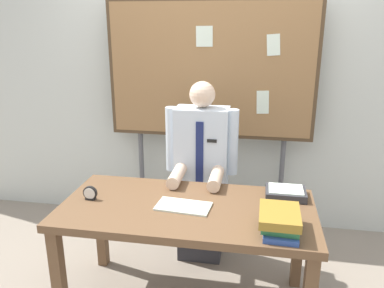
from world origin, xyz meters
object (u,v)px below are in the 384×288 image
person (201,179)px  desk (187,219)px  paper_tray (286,193)px  bulletin_board (210,73)px  open_notebook (183,206)px  desk_clock (90,194)px  book_stack (280,221)px

person → desk: bearing=-90.0°
person → paper_tray: bearing=-30.1°
person → bulletin_board: bulletin_board is taller
desk → person: person is taller
open_notebook → desk_clock: size_ratio=3.66×
bulletin_board → desk_clock: bearing=-120.6°
desk_clock → person: bearing=44.4°
open_notebook → paper_tray: (0.63, 0.27, 0.02)m
paper_tray → desk_clock: bearing=-168.0°
paper_tray → bulletin_board: bearing=127.2°
open_notebook → paper_tray: paper_tray is taller
book_stack → paper_tray: size_ratio=1.18×
desk_clock → book_stack: bearing=-9.0°
desk → person: size_ratio=1.12×
open_notebook → paper_tray: size_ratio=1.29×
book_stack → desk_clock: bearing=171.0°
desk → book_stack: bearing=-20.2°
book_stack → desk: bearing=159.8°
desk → book_stack: book_stack is taller
desk → paper_tray: bearing=22.0°
bulletin_board → paper_tray: bulletin_board is taller
person → book_stack: size_ratio=4.62×
bulletin_board → desk_clock: size_ratio=22.08×
person → bulletin_board: size_ratio=0.70×
bulletin_board → open_notebook: size_ratio=6.03×
desk → open_notebook: size_ratio=4.75×
desk_clock → open_notebook: bearing=-0.3°
bulletin_board → book_stack: bulletin_board is taller
desk → open_notebook: 0.10m
desk_clock → paper_tray: bearing=12.0°
person → bulletin_board: (0.00, 0.45, 0.77)m
desk → person: (0.00, 0.61, 0.02)m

